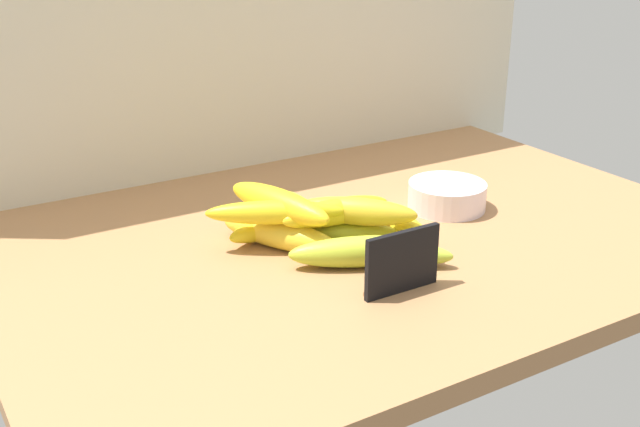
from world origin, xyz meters
TOP-DOWN VIEW (x-y plane):
  - counter_top at (0.00, 0.00)cm, footprint 110.00×76.00cm
  - chalkboard_sign at (-6.09, -18.18)cm, footprint 11.00×1.80cm
  - fruit_bowl at (17.79, 1.53)cm, footprint 12.65×12.65cm
  - banana_0 at (-5.30, 8.15)cm, footprint 6.55×17.91cm
  - banana_1 at (4.38, -4.27)cm, footprint 6.95×20.81cm
  - banana_2 at (-9.99, 6.04)cm, footprint 20.34×7.44cm
  - banana_3 at (-12.96, 1.78)cm, footprint 13.09×19.25cm
  - banana_4 at (-2.60, -10.50)cm, footprint 15.58×14.71cm
  - banana_5 at (-4.22, -1.93)cm, footprint 15.72×10.37cm
  - banana_6 at (-4.97, 4.03)cm, footprint 12.31×13.65cm
  - banana_7 at (-6.02, -9.50)cm, footprint 20.79×12.58cm
  - banana_8 at (-2.93, -2.88)cm, footprint 15.70×15.13cm
  - banana_9 at (-5.41, -1.40)cm, footprint 17.39×5.12cm
  - banana_10 at (-14.05, 1.24)cm, footprint 18.97×12.34cm
  - banana_11 at (-12.38, 3.09)cm, footprint 9.34×20.14cm

SIDE VIEW (x-z plane):
  - counter_top at x=0.00cm, z-range 0.00..3.00cm
  - banana_5 at x=-4.22cm, z-range 3.00..6.23cm
  - banana_6 at x=-4.97cm, z-range 3.00..6.32cm
  - banana_0 at x=-5.30cm, z-range 3.00..6.51cm
  - banana_4 at x=-2.60cm, z-range 3.00..6.54cm
  - banana_1 at x=4.38cm, z-range 3.00..6.90cm
  - banana_2 at x=-9.99cm, z-range 3.00..6.94cm
  - banana_3 at x=-12.96cm, z-range 3.00..7.23cm
  - banana_7 at x=-6.02cm, z-range 3.00..7.37cm
  - fruit_bowl at x=17.79cm, z-range 3.00..7.39cm
  - chalkboard_sign at x=-6.09cm, z-range 2.66..11.06cm
  - banana_9 at x=-5.41cm, z-range 6.23..10.13cm
  - banana_8 at x=-2.93cm, z-range 6.23..10.28cm
  - banana_10 at x=-14.05cm, z-range 7.23..10.67cm
  - banana_11 at x=-12.38cm, z-range 7.23..11.52cm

